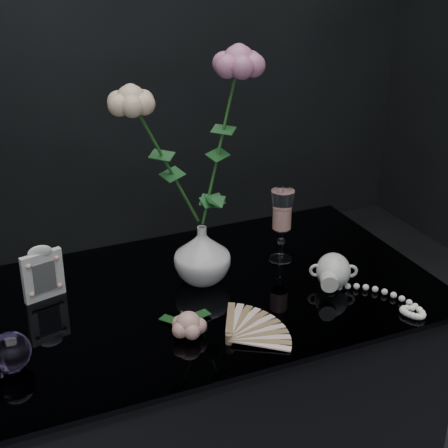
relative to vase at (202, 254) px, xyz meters
name	(u,v)px	position (x,y,z in m)	size (l,w,h in m)	color
table	(191,437)	(-0.05, -0.05, -0.44)	(1.05, 0.58, 0.76)	black
vase	(202,254)	(0.00, 0.00, 0.00)	(0.12, 0.12, 0.13)	white
wine_glass	(282,226)	(0.20, 0.02, 0.02)	(0.05, 0.05, 0.17)	white
picture_frame	(42,272)	(-0.33, 0.06, 0.00)	(0.09, 0.07, 0.12)	white
paperweight	(11,352)	(-0.42, -0.16, -0.03)	(0.07, 0.07, 0.07)	#9A79C5
paper_fan	(229,338)	(-0.04, -0.24, -0.05)	(0.23, 0.18, 0.02)	#FFECCB
loose_rose	(188,324)	(-0.10, -0.19, -0.04)	(0.11, 0.15, 0.05)	#E3A292
pearl_jar	(334,269)	(0.25, -0.13, -0.03)	(0.25, 0.26, 0.08)	white
roses	(196,137)	(-0.01, 0.00, 0.26)	(0.32, 0.13, 0.42)	beige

